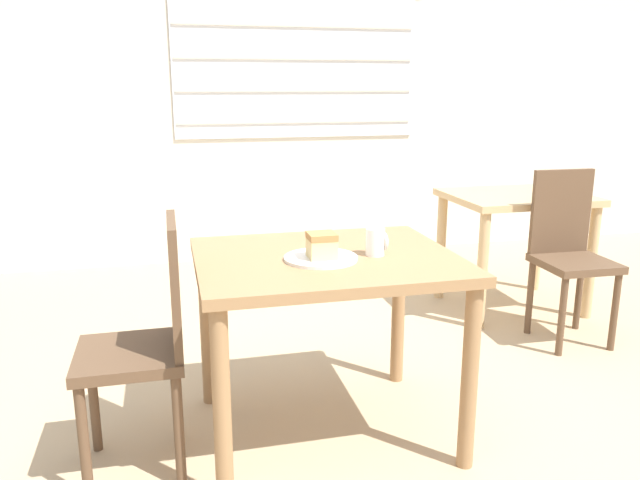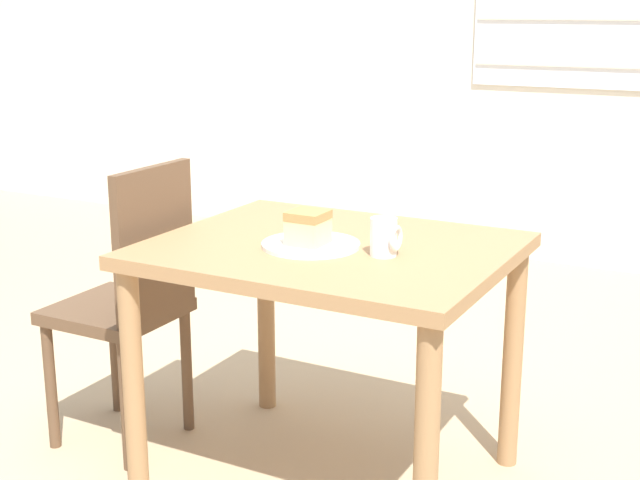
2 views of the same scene
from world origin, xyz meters
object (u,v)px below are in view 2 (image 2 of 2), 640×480
plate (311,245)px  cake_slice (308,227)px  coffee_mug (385,237)px  dining_table_near (331,281)px  chair_near_window (131,297)px

plate → cake_slice: cake_slice is taller
cake_slice → coffee_mug: same height
plate → cake_slice: size_ratio=2.71×
dining_table_near → plate: (-0.03, -0.06, 0.11)m
cake_slice → coffee_mug: 0.22m
dining_table_near → chair_near_window: chair_near_window is taller
plate → coffee_mug: 0.22m
dining_table_near → coffee_mug: bearing=-13.4°
chair_near_window → plate: 0.68m
cake_slice → chair_near_window: bearing=-179.3°
dining_table_near → plate: bearing=-121.5°
chair_near_window → dining_table_near: bearing=96.7°
chair_near_window → cake_slice: (0.63, 0.01, 0.30)m
dining_table_near → coffee_mug: coffee_mug is taller
chair_near_window → coffee_mug: (0.85, 0.03, 0.29)m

